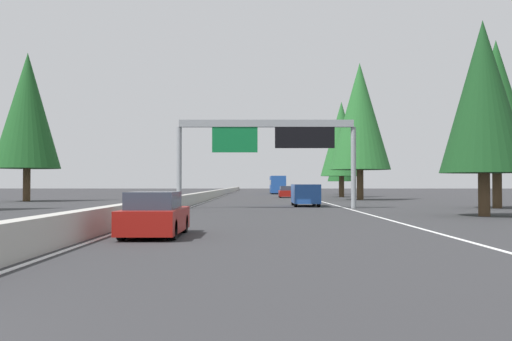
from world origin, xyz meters
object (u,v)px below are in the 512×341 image
Objects in this scene: minivan_far_right at (305,194)px; conifer_right_near at (496,106)px; sedan_distant_b at (155,216)px; conifer_left_near at (27,111)px; bus_near_right at (277,184)px; conifer_right_foreground at (483,97)px; conifer_right_distant at (341,158)px; conifer_right_far at (341,139)px; sedan_far_center at (286,192)px; conifer_right_mid at (360,116)px; sign_gantry_overhead at (269,138)px.

minivan_far_right is 15.29m from conifer_right_near.
sedan_distant_b is 0.30× the size of conifer_left_near.
bus_near_right is 1.09× the size of conifer_right_foreground.
conifer_right_distant is (67.07, -1.75, -0.41)m from conifer_right_foreground.
conifer_right_near is 0.96× the size of conifer_right_far.
bus_near_right reaches higher than minivan_far_right.
conifer_right_foreground reaches higher than sedan_far_center.
minivan_far_right is at bearing -15.02° from sedan_distant_b.
conifer_right_near is at bearing -164.85° from conifer_right_mid.
bus_near_right is (62.82, -2.75, -3.26)m from sign_gantry_overhead.
sign_gantry_overhead is 15.26m from conifer_right_foreground.
sedan_distant_b is 0.38× the size of bus_near_right.
sedan_far_center is (29.06, 0.08, -0.27)m from minivan_far_right.
conifer_right_foreground is 44.67m from conifer_left_near.
conifer_right_foreground is at bearing -168.99° from sedan_far_center.
bus_near_right is at bearing 0.17° from minivan_far_right.
conifer_right_foreground reaches higher than conifer_right_distant.
conifer_right_distant is at bearing -23.42° from sedan_far_center.
conifer_right_foreground is at bearing -173.31° from bus_near_right.
sign_gantry_overhead is 1.28× the size of conifer_right_distant.
bus_near_right is 73.61m from conifer_right_foreground.
sign_gantry_overhead is 1.10× the size of bus_near_right.
conifer_right_mid is at bearing 1.71° from conifer_right_foreground.
sedan_distant_b is at bearing 164.98° from minivan_far_right.
conifer_right_far is 20.76m from conifer_right_distant.
minivan_far_right is at bearing -115.95° from conifer_left_near.
conifer_left_near is (39.59, 19.62, 8.38)m from sedan_distant_b.
conifer_right_foreground reaches higher than sign_gantry_overhead.
conifer_right_far is at bearing -164.01° from bus_near_right.
minivan_far_right is (4.29, -2.92, -4.02)m from sign_gantry_overhead.
sign_gantry_overhead is at bearing 177.50° from bus_near_right.
sedan_distant_b is (-22.27, 4.20, -4.29)m from sign_gantry_overhead.
bus_near_right is at bearing -2.50° from sign_gantry_overhead.
minivan_far_right is at bearing -34.24° from sign_gantry_overhead.
bus_near_right reaches higher than sedan_distant_b.
conifer_right_near is at bearing -105.91° from minivan_far_right.
conifer_right_foreground is (12.13, -15.51, 5.72)m from sedan_distant_b.
minivan_far_right is 0.34× the size of conifer_left_near.
sedan_distant_b is 20.51m from conifer_right_foreground.
conifer_right_foreground is (-72.96, -8.56, 4.69)m from bus_near_right.
sedan_distant_b is 1.00× the size of sedan_far_center.
sedan_distant_b is at bearing 169.31° from sign_gantry_overhead.
sedan_distant_b is at bearing -153.64° from conifer_left_near.
sedan_far_center is at bearing -58.99° from conifer_left_near.
conifer_right_mid reaches higher than sedan_far_center.
bus_near_right is 28.09m from conifer_right_far.
conifer_left_near is (-19.11, 34.14, 1.41)m from conifer_right_far.
conifer_right_mid is (-10.87, -7.49, 8.39)m from sedan_far_center.
sedan_distant_b is at bearing 137.99° from conifer_right_near.
sign_gantry_overhead is 0.85× the size of conifer_right_mid.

